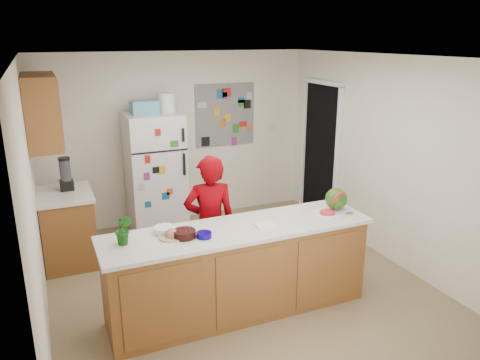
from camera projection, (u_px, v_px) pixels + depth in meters
name	position (u px, v px, depth m)	size (l,w,h in m)	color
floor	(238.00, 285.00, 5.32)	(4.00, 4.50, 0.02)	brown
wall_back	(178.00, 138.00, 6.93)	(4.00, 0.02, 2.50)	beige
wall_left	(31.00, 205.00, 4.18)	(0.02, 4.50, 2.50)	beige
wall_right	(389.00, 160.00, 5.71)	(0.02, 4.50, 2.50)	beige
ceiling	(237.00, 56.00, 4.58)	(4.00, 4.50, 0.02)	white
doorway	(321.00, 152.00, 7.04)	(0.03, 0.85, 2.04)	black
peninsula_base	(239.00, 272.00, 4.67)	(2.60, 0.62, 0.88)	brown
peninsula_top	(239.00, 229.00, 4.54)	(2.68, 0.70, 0.04)	silver
side_counter_base	(68.00, 229.00, 5.73)	(0.60, 0.80, 0.86)	brown
side_counter_top	(64.00, 195.00, 5.60)	(0.64, 0.84, 0.04)	silver
upper_cabinets	(42.00, 111.00, 5.21)	(0.35, 1.00, 0.80)	brown
refrigerator	(155.00, 174.00, 6.54)	(0.75, 0.70, 1.70)	silver
fridge_top_bin	(144.00, 107.00, 6.23)	(0.35, 0.28, 0.18)	#5999B2
photo_collage	(225.00, 115.00, 7.11)	(0.95, 0.01, 0.95)	slate
person	(210.00, 224.00, 5.02)	(0.56, 0.37, 1.53)	#6A0005
blender_appliance	(66.00, 175.00, 5.65)	(0.13, 0.13, 0.38)	black
cutting_board	(332.00, 211.00, 4.94)	(0.36, 0.27, 0.01)	white
watermelon	(336.00, 199.00, 4.94)	(0.23, 0.23, 0.23)	#255B10
watermelon_slice	(327.00, 212.00, 4.86)	(0.15, 0.15, 0.02)	red
cherry_bowl	(184.00, 234.00, 4.30)	(0.21, 0.21, 0.07)	black
white_bowl	(165.00, 230.00, 4.40)	(0.20, 0.20, 0.06)	white
cobalt_bowl	(204.00, 235.00, 4.30)	(0.14, 0.14, 0.05)	#0A0266
plate	(172.00, 237.00, 4.30)	(0.24, 0.24, 0.02)	#BEB090
paper_towel	(265.00, 225.00, 4.55)	(0.19, 0.17, 0.02)	silver
keys	(349.00, 213.00, 4.87)	(0.09, 0.04, 0.01)	slate
potted_plant	(124.00, 230.00, 4.12)	(0.16, 0.13, 0.29)	#164917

